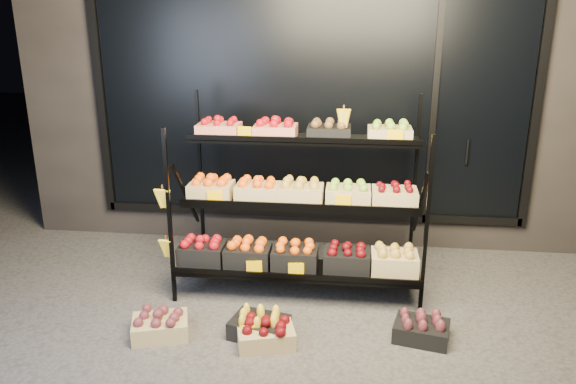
# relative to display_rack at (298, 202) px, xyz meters

# --- Properties ---
(ground) EXTENTS (24.00, 24.00, 0.00)m
(ground) POSITION_rel_display_rack_xyz_m (0.01, -0.60, -0.79)
(ground) COLOR #514F4C
(ground) RESTS_ON ground
(building) EXTENTS (6.00, 2.08, 3.50)m
(building) POSITION_rel_display_rack_xyz_m (0.01, 1.99, 0.96)
(building) COLOR #2D2826
(building) RESTS_ON ground
(display_rack) EXTENTS (2.18, 1.02, 1.68)m
(display_rack) POSITION_rel_display_rack_xyz_m (0.00, 0.00, 0.00)
(display_rack) COLOR black
(display_rack) RESTS_ON ground
(tag_floor_a) EXTENTS (0.13, 0.01, 0.12)m
(tag_floor_a) POSITION_rel_display_rack_xyz_m (-0.27, -1.00, -0.73)
(tag_floor_a) COLOR #FFC200
(tag_floor_a) RESTS_ON ground
(floor_crate_left) EXTENTS (0.48, 0.41, 0.21)m
(floor_crate_left) POSITION_rel_display_rack_xyz_m (-0.96, -0.95, -0.69)
(floor_crate_left) COLOR tan
(floor_crate_left) RESTS_ON ground
(floor_crate_midleft) EXTENTS (0.47, 0.39, 0.21)m
(floor_crate_midleft) POSITION_rel_display_rack_xyz_m (-0.21, -0.87, -0.69)
(floor_crate_midleft) COLOR black
(floor_crate_midleft) RESTS_ON ground
(floor_crate_midright) EXTENTS (0.48, 0.40, 0.21)m
(floor_crate_midright) POSITION_rel_display_rack_xyz_m (-0.14, -0.98, -0.69)
(floor_crate_midright) COLOR tan
(floor_crate_midright) RESTS_ON ground
(floor_crate_right) EXTENTS (0.45, 0.37, 0.20)m
(floor_crate_right) POSITION_rel_display_rack_xyz_m (1.01, -0.77, -0.69)
(floor_crate_right) COLOR black
(floor_crate_right) RESTS_ON ground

